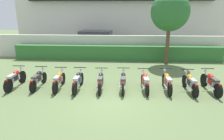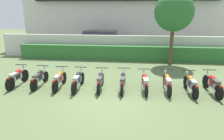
{
  "view_description": "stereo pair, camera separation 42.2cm",
  "coord_description": "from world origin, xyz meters",
  "px_view_note": "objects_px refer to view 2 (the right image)",
  "views": [
    {
      "loc": [
        0.57,
        -7.66,
        3.58
      ],
      "look_at": [
        0.0,
        1.4,
        0.88
      ],
      "focal_mm": 32.2,
      "sensor_mm": 36.0,
      "label": 1
    },
    {
      "loc": [
        0.99,
        -7.62,
        3.58
      ],
      "look_at": [
        0.0,
        1.4,
        0.88
      ],
      "focal_mm": 32.2,
      "sensor_mm": 36.0,
      "label": 2
    }
  ],
  "objects_px": {
    "motorcycle_in_row_1": "(39,78)",
    "motorcycle_in_row_7": "(167,82)",
    "tree_near_inspector": "(174,12)",
    "motorcycle_in_row_9": "(213,84)",
    "motorcycle_in_row_4": "(100,81)",
    "parked_car": "(102,42)",
    "motorcycle_in_row_0": "(17,77)",
    "motorcycle_in_row_5": "(123,81)",
    "motorcycle_in_row_2": "(59,79)",
    "motorcycle_in_row_6": "(145,82)",
    "motorcycle_in_row_3": "(78,80)",
    "motorcycle_in_row_8": "(191,84)"
  },
  "relations": [
    {
      "from": "motorcycle_in_row_1",
      "to": "motorcycle_in_row_7",
      "type": "relative_size",
      "value": 0.99
    },
    {
      "from": "tree_near_inspector",
      "to": "motorcycle_in_row_9",
      "type": "bearing_deg",
      "value": -78.75
    },
    {
      "from": "motorcycle_in_row_9",
      "to": "motorcycle_in_row_4",
      "type": "bearing_deg",
      "value": 86.81
    },
    {
      "from": "parked_car",
      "to": "motorcycle_in_row_9",
      "type": "distance_m",
      "value": 10.78
    },
    {
      "from": "tree_near_inspector",
      "to": "motorcycle_in_row_7",
      "type": "xyz_separation_m",
      "value": [
        -0.95,
        -5.06,
        -3.02
      ]
    },
    {
      "from": "motorcycle_in_row_0",
      "to": "motorcycle_in_row_5",
      "type": "height_order",
      "value": "motorcycle_in_row_0"
    },
    {
      "from": "motorcycle_in_row_0",
      "to": "motorcycle_in_row_9",
      "type": "relative_size",
      "value": 0.96
    },
    {
      "from": "tree_near_inspector",
      "to": "motorcycle_in_row_0",
      "type": "distance_m",
      "value": 10.06
    },
    {
      "from": "motorcycle_in_row_1",
      "to": "motorcycle_in_row_7",
      "type": "distance_m",
      "value": 6.07
    },
    {
      "from": "motorcycle_in_row_2",
      "to": "motorcycle_in_row_7",
      "type": "bearing_deg",
      "value": -90.09
    },
    {
      "from": "tree_near_inspector",
      "to": "motorcycle_in_row_6",
      "type": "height_order",
      "value": "tree_near_inspector"
    },
    {
      "from": "motorcycle_in_row_4",
      "to": "motorcycle_in_row_6",
      "type": "distance_m",
      "value": 2.05
    },
    {
      "from": "motorcycle_in_row_0",
      "to": "motorcycle_in_row_9",
      "type": "xyz_separation_m",
      "value": [
        9.12,
        0.05,
        0.0
      ]
    },
    {
      "from": "motorcycle_in_row_1",
      "to": "motorcycle_in_row_3",
      "type": "bearing_deg",
      "value": -94.19
    },
    {
      "from": "motorcycle_in_row_1",
      "to": "motorcycle_in_row_9",
      "type": "bearing_deg",
      "value": -89.98
    },
    {
      "from": "motorcycle_in_row_1",
      "to": "motorcycle_in_row_8",
      "type": "xyz_separation_m",
      "value": [
        7.08,
        -0.11,
        0.01
      ]
    },
    {
      "from": "motorcycle_in_row_1",
      "to": "motorcycle_in_row_5",
      "type": "bearing_deg",
      "value": -90.68
    },
    {
      "from": "motorcycle_in_row_1",
      "to": "motorcycle_in_row_4",
      "type": "xyz_separation_m",
      "value": [
        3.01,
        -0.09,
        0.0
      ]
    },
    {
      "from": "motorcycle_in_row_7",
      "to": "motorcycle_in_row_0",
      "type": "bearing_deg",
      "value": 89.59
    },
    {
      "from": "motorcycle_in_row_0",
      "to": "motorcycle_in_row_9",
      "type": "bearing_deg",
      "value": -89.11
    },
    {
      "from": "motorcycle_in_row_8",
      "to": "motorcycle_in_row_4",
      "type": "bearing_deg",
      "value": 86.27
    },
    {
      "from": "parked_car",
      "to": "motorcycle_in_row_1",
      "type": "distance_m",
      "value": 8.87
    },
    {
      "from": "motorcycle_in_row_1",
      "to": "motorcycle_in_row_5",
      "type": "relative_size",
      "value": 0.98
    },
    {
      "from": "parked_car",
      "to": "motorcycle_in_row_7",
      "type": "bearing_deg",
      "value": -58.75
    },
    {
      "from": "tree_near_inspector",
      "to": "motorcycle_in_row_2",
      "type": "relative_size",
      "value": 2.61
    },
    {
      "from": "parked_car",
      "to": "motorcycle_in_row_1",
      "type": "bearing_deg",
      "value": -96.48
    },
    {
      "from": "tree_near_inspector",
      "to": "motorcycle_in_row_8",
      "type": "relative_size",
      "value": 2.56
    },
    {
      "from": "tree_near_inspector",
      "to": "motorcycle_in_row_6",
      "type": "xyz_separation_m",
      "value": [
        -1.96,
        -5.08,
        -3.03
      ]
    },
    {
      "from": "motorcycle_in_row_1",
      "to": "motorcycle_in_row_7",
      "type": "xyz_separation_m",
      "value": [
        6.07,
        -0.02,
        0.01
      ]
    },
    {
      "from": "motorcycle_in_row_6",
      "to": "motorcycle_in_row_4",
      "type": "bearing_deg",
      "value": 87.24
    },
    {
      "from": "tree_near_inspector",
      "to": "motorcycle_in_row_2",
      "type": "distance_m",
      "value": 8.45
    },
    {
      "from": "motorcycle_in_row_5",
      "to": "motorcycle_in_row_8",
      "type": "distance_m",
      "value": 3.02
    },
    {
      "from": "motorcycle_in_row_9",
      "to": "motorcycle_in_row_6",
      "type": "bearing_deg",
      "value": 86.43
    },
    {
      "from": "tree_near_inspector",
      "to": "motorcycle_in_row_1",
      "type": "relative_size",
      "value": 2.6
    },
    {
      "from": "motorcycle_in_row_6",
      "to": "motorcycle_in_row_3",
      "type": "bearing_deg",
      "value": 88.02
    },
    {
      "from": "motorcycle_in_row_3",
      "to": "motorcycle_in_row_5",
      "type": "bearing_deg",
      "value": -86.76
    },
    {
      "from": "motorcycle_in_row_9",
      "to": "motorcycle_in_row_5",
      "type": "bearing_deg",
      "value": 86.66
    },
    {
      "from": "motorcycle_in_row_5",
      "to": "motorcycle_in_row_6",
      "type": "xyz_separation_m",
      "value": [
        1.01,
        0.02,
        -0.01
      ]
    },
    {
      "from": "motorcycle_in_row_3",
      "to": "motorcycle_in_row_5",
      "type": "relative_size",
      "value": 1.03
    },
    {
      "from": "motorcycle_in_row_1",
      "to": "motorcycle_in_row_0",
      "type": "bearing_deg",
      "value": 94.08
    },
    {
      "from": "motorcycle_in_row_4",
      "to": "motorcycle_in_row_6",
      "type": "xyz_separation_m",
      "value": [
        2.05,
        0.04,
        -0.0
      ]
    },
    {
      "from": "parked_car",
      "to": "motorcycle_in_row_3",
      "type": "xyz_separation_m",
      "value": [
        0.25,
        -8.85,
        -0.49
      ]
    },
    {
      "from": "motorcycle_in_row_1",
      "to": "motorcycle_in_row_4",
      "type": "height_order",
      "value": "motorcycle_in_row_4"
    },
    {
      "from": "tree_near_inspector",
      "to": "motorcycle_in_row_6",
      "type": "distance_m",
      "value": 6.23
    },
    {
      "from": "motorcycle_in_row_3",
      "to": "motorcycle_in_row_4",
      "type": "xyz_separation_m",
      "value": [
        1.05,
        0.06,
        -0.01
      ]
    },
    {
      "from": "motorcycle_in_row_7",
      "to": "tree_near_inspector",
      "type": "bearing_deg",
      "value": -11.52
    },
    {
      "from": "motorcycle_in_row_6",
      "to": "motorcycle_in_row_7",
      "type": "height_order",
      "value": "motorcycle_in_row_7"
    },
    {
      "from": "parked_car",
      "to": "motorcycle_in_row_6",
      "type": "height_order",
      "value": "parked_car"
    },
    {
      "from": "motorcycle_in_row_4",
      "to": "motorcycle_in_row_8",
      "type": "height_order",
      "value": "motorcycle_in_row_8"
    },
    {
      "from": "motorcycle_in_row_2",
      "to": "motorcycle_in_row_5",
      "type": "bearing_deg",
      "value": -90.36
    }
  ]
}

